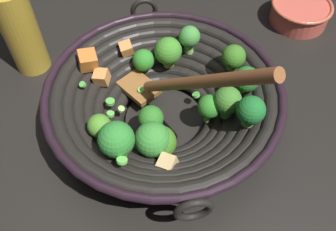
# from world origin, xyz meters

# --- Properties ---
(ground_plane) EXTENTS (4.00, 4.00, 0.00)m
(ground_plane) POSITION_xyz_m (0.00, 0.00, 0.00)
(ground_plane) COLOR black
(wok) EXTENTS (0.42, 0.39, 0.26)m
(wok) POSITION_xyz_m (-0.00, -0.00, 0.06)
(wok) COLOR black
(wok) RESTS_ON ground
(cooking_oil_bottle) EXTENTS (0.07, 0.07, 0.23)m
(cooking_oil_bottle) POSITION_xyz_m (0.12, 0.28, 0.09)
(cooking_oil_bottle) COLOR gold
(cooking_oil_bottle) RESTS_ON ground
(prep_bowl) EXTENTS (0.13, 0.13, 0.05)m
(prep_bowl) POSITION_xyz_m (0.30, -0.28, 0.03)
(prep_bowl) COLOR #D15647
(prep_bowl) RESTS_ON ground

